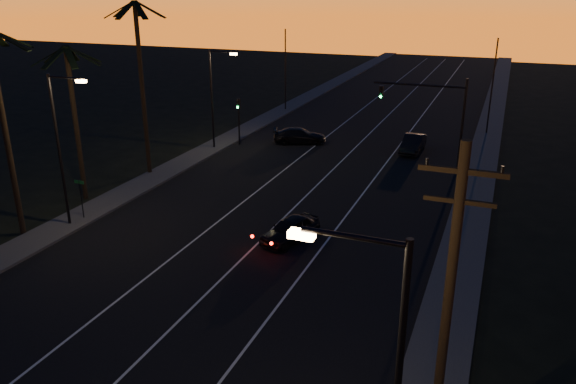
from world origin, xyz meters
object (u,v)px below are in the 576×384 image
at_px(right_car, 413,144).
at_px(cross_car, 299,136).
at_px(lead_car, 290,229).
at_px(utility_pole, 447,307).
at_px(signal_mast, 432,106).

distance_m(right_car, cross_car, 10.09).
height_order(lead_car, cross_car, cross_car).
xyz_separation_m(utility_pole, right_car, (-6.18, 33.24, -4.57)).
bearing_deg(lead_car, cross_car, 108.84).
xyz_separation_m(lead_car, cross_car, (-6.67, 19.56, 0.01)).
distance_m(signal_mast, right_car, 5.45).
distance_m(utility_pole, right_car, 34.11).
height_order(lead_car, right_car, right_car).
height_order(utility_pole, signal_mast, utility_pole).
distance_m(signal_mast, lead_car, 18.36).
bearing_deg(cross_car, signal_mast, -11.51).
height_order(utility_pole, lead_car, utility_pole).
bearing_deg(signal_mast, lead_car, -106.54).
relative_size(right_car, cross_car, 0.88).
relative_size(lead_car, cross_car, 0.92).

